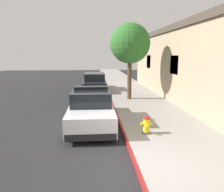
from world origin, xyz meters
name	(u,v)px	position (x,y,z in m)	size (l,w,h in m)	color
ground_plane	(51,101)	(-4.20, 10.00, -0.10)	(29.52, 60.00, 0.20)	#232326
sidewalk_pavement	(135,97)	(1.80, 10.00, 0.08)	(3.60, 60.00, 0.16)	gray
curb_painted_edge	(110,97)	(-0.04, 10.00, 0.08)	(0.08, 60.00, 0.16)	maroon
storefront_building	(215,65)	(6.18, 7.47, 2.44)	(5.40, 22.36, 4.87)	tan
police_cruiser	(91,108)	(-1.29, 4.14, 0.74)	(1.94, 4.84, 1.68)	white
parked_car_silver_ahead	(95,83)	(-1.12, 13.08, 0.74)	(1.94, 4.84, 1.56)	black
fire_hydrant	(147,124)	(0.78, 2.38, 0.51)	(0.44, 0.40, 0.76)	#4C4C51
street_tree	(130,44)	(1.18, 9.00, 3.76)	(2.59, 2.59, 4.93)	brown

